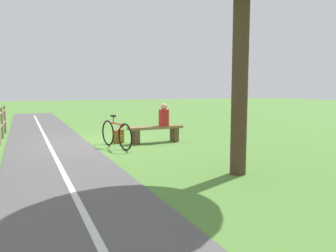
% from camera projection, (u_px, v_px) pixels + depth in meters
% --- Properties ---
extents(ground_plane, '(80.00, 80.00, 0.00)m').
position_uv_depth(ground_plane, '(98.00, 143.00, 10.31)').
color(ground_plane, '#548438').
extents(paved_path, '(3.43, 36.05, 0.02)m').
position_uv_depth(paved_path, '(66.00, 179.00, 6.14)').
color(paved_path, '#565454').
rests_on(paved_path, ground_plane).
extents(path_centre_line, '(1.07, 31.99, 0.00)m').
position_uv_depth(path_centre_line, '(66.00, 179.00, 6.14)').
color(path_centre_line, silver).
rests_on(path_centre_line, paved_path).
extents(bench, '(1.78, 0.49, 0.52)m').
position_uv_depth(bench, '(156.00, 131.00, 10.35)').
color(bench, brown).
rests_on(bench, ground_plane).
extents(person_seated, '(0.35, 0.35, 0.71)m').
position_uv_depth(person_seated, '(164.00, 116.00, 10.42)').
color(person_seated, '#B2231E').
rests_on(person_seated, bench).
extents(bicycle, '(0.47, 1.78, 0.93)m').
position_uv_depth(bicycle, '(116.00, 134.00, 9.42)').
color(bicycle, black).
rests_on(bicycle, ground_plane).
extents(backpack, '(0.37, 0.32, 0.42)m').
position_uv_depth(backpack, '(119.00, 137.00, 10.27)').
color(backpack, olive).
rests_on(backpack, ground_plane).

